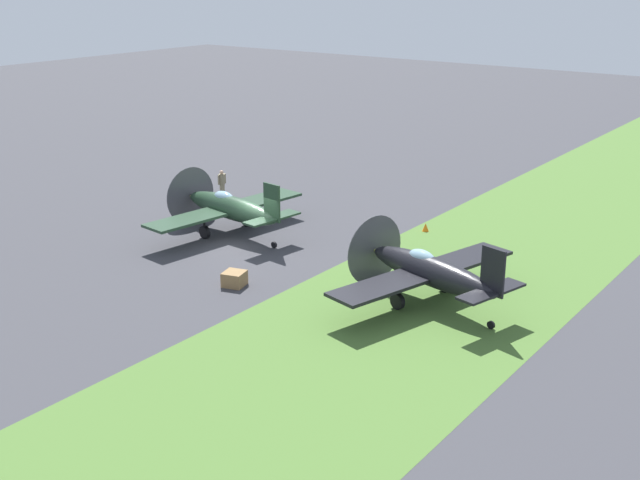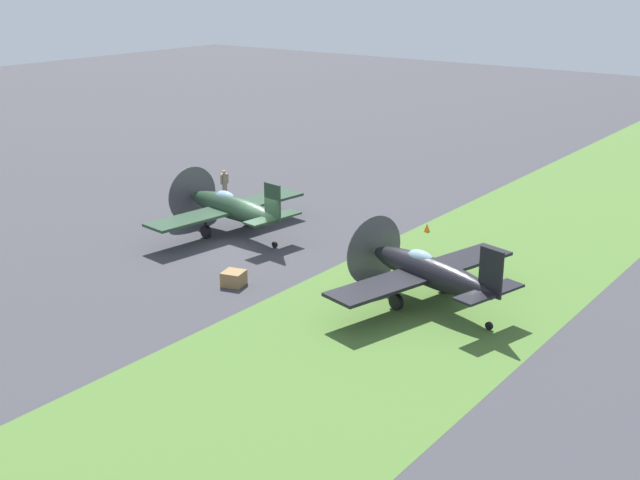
{
  "view_description": "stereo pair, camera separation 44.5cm",
  "coord_description": "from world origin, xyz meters",
  "px_view_note": "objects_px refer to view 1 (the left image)",
  "views": [
    {
      "loc": [
        -28.54,
        -25.24,
        13.23
      ],
      "look_at": [
        0.01,
        -4.24,
        1.23
      ],
      "focal_mm": 45.29,
      "sensor_mm": 36.0,
      "label": 1
    },
    {
      "loc": [
        -28.27,
        -25.6,
        13.23
      ],
      "look_at": [
        0.01,
        -4.24,
        1.23
      ],
      "focal_mm": 45.29,
      "sensor_mm": 36.0,
      "label": 2
    }
  ],
  "objects_px": {
    "airplane_lead": "(230,207)",
    "airplane_wingman": "(429,271)",
    "runway_marker_cone": "(426,227)",
    "ground_crew_chief": "(222,184)",
    "supply_crate": "(234,279)"
  },
  "relations": [
    {
      "from": "runway_marker_cone",
      "to": "airplane_lead",
      "type": "bearing_deg",
      "value": 128.49
    },
    {
      "from": "airplane_wingman",
      "to": "ground_crew_chief",
      "type": "relative_size",
      "value": 5.56
    },
    {
      "from": "airplane_wingman",
      "to": "supply_crate",
      "type": "height_order",
      "value": "airplane_wingman"
    },
    {
      "from": "airplane_lead",
      "to": "airplane_wingman",
      "type": "relative_size",
      "value": 1.0
    },
    {
      "from": "supply_crate",
      "to": "runway_marker_cone",
      "type": "relative_size",
      "value": 2.05
    },
    {
      "from": "airplane_wingman",
      "to": "supply_crate",
      "type": "distance_m",
      "value": 8.52
    },
    {
      "from": "airplane_lead",
      "to": "ground_crew_chief",
      "type": "bearing_deg",
      "value": 53.42
    },
    {
      "from": "ground_crew_chief",
      "to": "runway_marker_cone",
      "type": "distance_m",
      "value": 13.17
    },
    {
      "from": "ground_crew_chief",
      "to": "supply_crate",
      "type": "distance_m",
      "value": 14.29
    },
    {
      "from": "ground_crew_chief",
      "to": "supply_crate",
      "type": "xyz_separation_m",
      "value": [
        -10.1,
        -10.09,
        -0.59
      ]
    },
    {
      "from": "ground_crew_chief",
      "to": "supply_crate",
      "type": "relative_size",
      "value": 1.92
    },
    {
      "from": "airplane_lead",
      "to": "ground_crew_chief",
      "type": "relative_size",
      "value": 5.56
    },
    {
      "from": "airplane_wingman",
      "to": "runway_marker_cone",
      "type": "bearing_deg",
      "value": 43.91
    },
    {
      "from": "airplane_lead",
      "to": "airplane_wingman",
      "type": "height_order",
      "value": "same"
    },
    {
      "from": "runway_marker_cone",
      "to": "airplane_wingman",
      "type": "bearing_deg",
      "value": -150.18
    }
  ]
}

